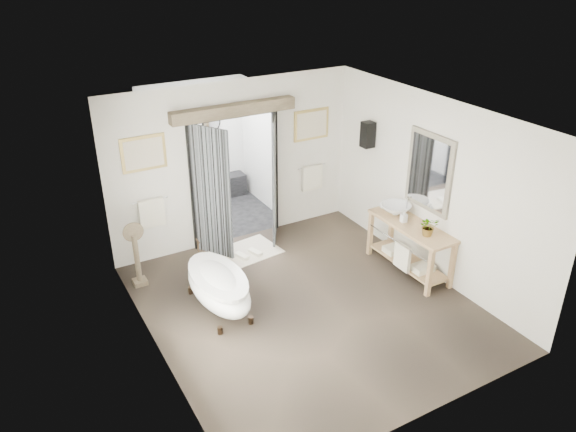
{
  "coord_description": "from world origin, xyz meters",
  "views": [
    {
      "loc": [
        -3.68,
        -5.9,
        4.95
      ],
      "look_at": [
        0.0,
        0.6,
        1.25
      ],
      "focal_mm": 35.0,
      "sensor_mm": 36.0,
      "label": 1
    }
  ],
  "objects_px": {
    "rug": "(244,253)",
    "basin": "(396,209)",
    "vanity": "(409,244)",
    "clawfoot_tub": "(218,286)"
  },
  "relations": [
    {
      "from": "basin",
      "to": "vanity",
      "type": "bearing_deg",
      "value": -105.72
    },
    {
      "from": "clawfoot_tub",
      "to": "vanity",
      "type": "height_order",
      "value": "vanity"
    },
    {
      "from": "vanity",
      "to": "clawfoot_tub",
      "type": "bearing_deg",
      "value": 169.89
    },
    {
      "from": "vanity",
      "to": "basin",
      "type": "xyz_separation_m",
      "value": [
        0.04,
        0.44,
        0.43
      ]
    },
    {
      "from": "rug",
      "to": "basin",
      "type": "bearing_deg",
      "value": -33.42
    },
    {
      "from": "vanity",
      "to": "rug",
      "type": "bearing_deg",
      "value": 138.66
    },
    {
      "from": "clawfoot_tub",
      "to": "rug",
      "type": "height_order",
      "value": "clawfoot_tub"
    },
    {
      "from": "vanity",
      "to": "basin",
      "type": "bearing_deg",
      "value": 85.37
    },
    {
      "from": "rug",
      "to": "basin",
      "type": "height_order",
      "value": "basin"
    },
    {
      "from": "clawfoot_tub",
      "to": "vanity",
      "type": "distance_m",
      "value": 3.17
    }
  ]
}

